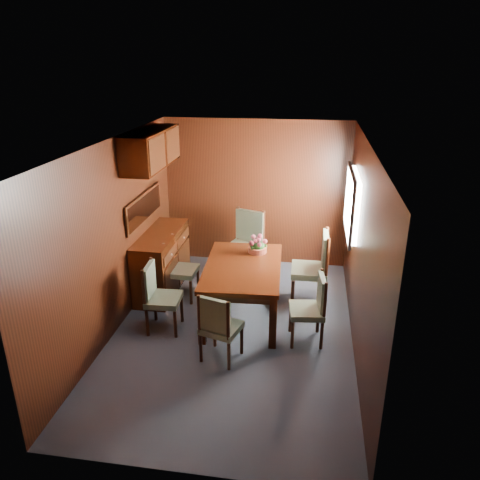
% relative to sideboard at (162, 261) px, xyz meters
% --- Properties ---
extents(ground, '(4.50, 4.50, 0.00)m').
position_rel_sideboard_xyz_m(ground, '(1.25, -1.00, -0.45)').
color(ground, '#373F4B').
rests_on(ground, ground).
extents(room_shell, '(3.06, 4.52, 2.41)m').
position_rel_sideboard_xyz_m(room_shell, '(1.15, -0.67, 1.18)').
color(room_shell, black).
rests_on(room_shell, ground).
extents(sideboard, '(0.48, 1.40, 0.90)m').
position_rel_sideboard_xyz_m(sideboard, '(0.00, 0.00, 0.00)').
color(sideboard, black).
rests_on(sideboard, ground).
extents(dining_table, '(1.07, 1.63, 0.74)m').
position_rel_sideboard_xyz_m(dining_table, '(1.31, -0.58, 0.19)').
color(dining_table, black).
rests_on(dining_table, ground).
extents(chair_left_near, '(0.44, 0.46, 0.91)m').
position_rel_sideboard_xyz_m(chair_left_near, '(0.30, -1.09, 0.06)').
color(chair_left_near, black).
rests_on(chair_left_near, ground).
extents(chair_left_far, '(0.43, 0.45, 0.91)m').
position_rel_sideboard_xyz_m(chair_left_far, '(0.30, -0.21, 0.05)').
color(chair_left_far, black).
rests_on(chair_left_far, ground).
extents(chair_right_near, '(0.45, 0.47, 0.89)m').
position_rel_sideboard_xyz_m(chair_right_near, '(2.23, -1.06, 0.05)').
color(chair_right_near, black).
rests_on(chair_right_near, ground).
extents(chair_right_far, '(0.50, 0.52, 1.08)m').
position_rel_sideboard_xyz_m(chair_right_far, '(2.26, -0.09, 0.15)').
color(chair_right_far, black).
rests_on(chair_right_far, ground).
extents(chair_head, '(0.51, 0.49, 0.87)m').
position_rel_sideboard_xyz_m(chair_head, '(1.19, -1.65, 0.03)').
color(chair_head, black).
rests_on(chair_head, ground).
extents(chair_foot, '(0.64, 0.63, 1.08)m').
position_rel_sideboard_xyz_m(chair_foot, '(1.18, 0.66, 0.15)').
color(chair_foot, black).
rests_on(chair_foot, ground).
extents(flower_centerpiece, '(0.28, 0.28, 0.28)m').
position_rel_sideboard_xyz_m(flower_centerpiece, '(1.44, -0.12, 0.42)').
color(flower_centerpiece, '#AF4F35').
rests_on(flower_centerpiece, dining_table).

